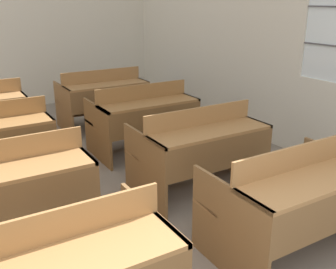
% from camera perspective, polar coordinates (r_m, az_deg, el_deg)
% --- Properties ---
extents(wall_right_with_window, '(0.06, 6.99, 3.03)m').
position_cam_1_polar(wall_right_with_window, '(5.48, 14.17, 14.75)').
color(wall_right_with_window, beige).
rests_on(wall_right_with_window, ground_plane).
extents(bench_front_right, '(1.23, 0.82, 0.88)m').
position_cam_1_polar(bench_front_right, '(3.13, 17.93, -8.61)').
color(bench_front_right, brown).
rests_on(bench_front_right, ground_plane).
extents(bench_second_left, '(1.23, 0.82, 0.88)m').
position_cam_1_polar(bench_second_left, '(3.33, -22.15, -7.36)').
color(bench_second_left, brown).
rests_on(bench_second_left, ground_plane).
extents(bench_second_right, '(1.23, 0.82, 0.88)m').
position_cam_1_polar(bench_second_right, '(3.95, 4.60, -1.84)').
color(bench_second_right, brown).
rests_on(bench_second_right, ground_plane).
extents(bench_third_right, '(1.23, 0.82, 0.88)m').
position_cam_1_polar(bench_third_right, '(4.97, -3.61, 2.60)').
color(bench_third_right, brown).
rests_on(bench_third_right, ground_plane).
extents(bench_back_right, '(1.23, 0.82, 0.88)m').
position_cam_1_polar(bench_back_right, '(6.08, -9.41, 5.43)').
color(bench_back_right, brown).
rests_on(bench_back_right, ground_plane).
extents(wastepaper_bin, '(0.29, 0.29, 0.39)m').
position_cam_1_polar(wastepaper_bin, '(7.27, -1.38, 5.71)').
color(wastepaper_bin, '#33477A').
rests_on(wastepaper_bin, ground_plane).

